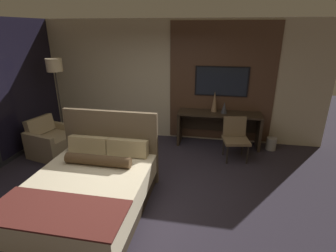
{
  "coord_description": "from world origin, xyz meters",
  "views": [
    {
      "loc": [
        1.13,
        -3.51,
        2.59
      ],
      "look_at": [
        0.31,
        0.89,
        0.91
      ],
      "focal_mm": 28.0,
      "sensor_mm": 36.0,
      "label": 1
    }
  ],
  "objects_px": {
    "vase_tall": "(215,101)",
    "vase_short": "(224,108)",
    "bed": "(89,191)",
    "desk": "(219,123)",
    "waste_bin": "(271,144)",
    "armchair_by_window": "(53,142)",
    "floor_lamp": "(55,73)",
    "desk_chair": "(235,135)",
    "tv": "(222,81)"
  },
  "relations": [
    {
      "from": "vase_short",
      "to": "waste_bin",
      "type": "height_order",
      "value": "vase_short"
    },
    {
      "from": "vase_tall",
      "to": "vase_short",
      "type": "bearing_deg",
      "value": -21.33
    },
    {
      "from": "bed",
      "to": "vase_tall",
      "type": "bearing_deg",
      "value": 58.76
    },
    {
      "from": "desk_chair",
      "to": "vase_tall",
      "type": "height_order",
      "value": "vase_tall"
    },
    {
      "from": "floor_lamp",
      "to": "vase_short",
      "type": "height_order",
      "value": "floor_lamp"
    },
    {
      "from": "armchair_by_window",
      "to": "vase_short",
      "type": "relative_size",
      "value": 3.82
    },
    {
      "from": "bed",
      "to": "floor_lamp",
      "type": "bearing_deg",
      "value": 128.16
    },
    {
      "from": "bed",
      "to": "tv",
      "type": "relative_size",
      "value": 1.76
    },
    {
      "from": "floor_lamp",
      "to": "vase_tall",
      "type": "bearing_deg",
      "value": 10.42
    },
    {
      "from": "tv",
      "to": "vase_tall",
      "type": "distance_m",
      "value": 0.48
    },
    {
      "from": "waste_bin",
      "to": "desk_chair",
      "type": "bearing_deg",
      "value": -147.36
    },
    {
      "from": "tv",
      "to": "waste_bin",
      "type": "bearing_deg",
      "value": -13.69
    },
    {
      "from": "tv",
      "to": "floor_lamp",
      "type": "xyz_separation_m",
      "value": [
        -3.6,
        -0.8,
        0.22
      ]
    },
    {
      "from": "floor_lamp",
      "to": "waste_bin",
      "type": "bearing_deg",
      "value": 6.05
    },
    {
      "from": "tv",
      "to": "vase_short",
      "type": "relative_size",
      "value": 4.56
    },
    {
      "from": "bed",
      "to": "desk_chair",
      "type": "height_order",
      "value": "bed"
    },
    {
      "from": "desk_chair",
      "to": "vase_short",
      "type": "relative_size",
      "value": 3.33
    },
    {
      "from": "waste_bin",
      "to": "vase_short",
      "type": "bearing_deg",
      "value": 177.75
    },
    {
      "from": "desk",
      "to": "desk_chair",
      "type": "height_order",
      "value": "desk_chair"
    },
    {
      "from": "desk",
      "to": "tv",
      "type": "height_order",
      "value": "tv"
    },
    {
      "from": "desk",
      "to": "tv",
      "type": "distance_m",
      "value": 0.95
    },
    {
      "from": "vase_tall",
      "to": "floor_lamp",
      "type": "bearing_deg",
      "value": -169.58
    },
    {
      "from": "bed",
      "to": "vase_tall",
      "type": "relative_size",
      "value": 4.38
    },
    {
      "from": "armchair_by_window",
      "to": "vase_short",
      "type": "bearing_deg",
      "value": -58.79
    },
    {
      "from": "desk",
      "to": "vase_tall",
      "type": "xyz_separation_m",
      "value": [
        -0.13,
        0.06,
        0.49
      ]
    },
    {
      "from": "armchair_by_window",
      "to": "floor_lamp",
      "type": "xyz_separation_m",
      "value": [
        -0.1,
        0.61,
        1.4
      ]
    },
    {
      "from": "floor_lamp",
      "to": "desk_chair",
      "type": "bearing_deg",
      "value": -0.55
    },
    {
      "from": "bed",
      "to": "waste_bin",
      "type": "distance_m",
      "value": 4.1
    },
    {
      "from": "vase_short",
      "to": "bed",
      "type": "bearing_deg",
      "value": -125.25
    },
    {
      "from": "tv",
      "to": "armchair_by_window",
      "type": "xyz_separation_m",
      "value": [
        -3.51,
        -1.41,
        -1.18
      ]
    },
    {
      "from": "desk",
      "to": "desk_chair",
      "type": "distance_m",
      "value": 0.71
    },
    {
      "from": "desk_chair",
      "to": "armchair_by_window",
      "type": "relative_size",
      "value": 0.87
    },
    {
      "from": "tv",
      "to": "vase_short",
      "type": "height_order",
      "value": "tv"
    },
    {
      "from": "desk",
      "to": "vase_tall",
      "type": "distance_m",
      "value": 0.51
    },
    {
      "from": "armchair_by_window",
      "to": "vase_tall",
      "type": "height_order",
      "value": "vase_tall"
    },
    {
      "from": "tv",
      "to": "waste_bin",
      "type": "height_order",
      "value": "tv"
    },
    {
      "from": "vase_short",
      "to": "vase_tall",
      "type": "bearing_deg",
      "value": 158.67
    },
    {
      "from": "armchair_by_window",
      "to": "vase_tall",
      "type": "relative_size",
      "value": 2.09
    },
    {
      "from": "desk",
      "to": "vase_tall",
      "type": "bearing_deg",
      "value": 155.75
    },
    {
      "from": "desk",
      "to": "tv",
      "type": "xyz_separation_m",
      "value": [
        0.0,
        0.22,
        0.92
      ]
    },
    {
      "from": "tv",
      "to": "floor_lamp",
      "type": "height_order",
      "value": "floor_lamp"
    },
    {
      "from": "tv",
      "to": "desk_chair",
      "type": "bearing_deg",
      "value": -67.68
    },
    {
      "from": "bed",
      "to": "waste_bin",
      "type": "relative_size",
      "value": 7.5
    },
    {
      "from": "bed",
      "to": "desk",
      "type": "relative_size",
      "value": 1.12
    },
    {
      "from": "floor_lamp",
      "to": "vase_tall",
      "type": "relative_size",
      "value": 4.13
    },
    {
      "from": "bed",
      "to": "waste_bin",
      "type": "bearing_deg",
      "value": 41.74
    },
    {
      "from": "armchair_by_window",
      "to": "floor_lamp",
      "type": "bearing_deg",
      "value": 22.28
    },
    {
      "from": "bed",
      "to": "desk",
      "type": "xyz_separation_m",
      "value": [
        1.86,
        2.8,
        0.2
      ]
    },
    {
      "from": "vase_tall",
      "to": "bed",
      "type": "bearing_deg",
      "value": -121.24
    },
    {
      "from": "tv",
      "to": "vase_short",
      "type": "distance_m",
      "value": 0.6
    }
  ]
}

